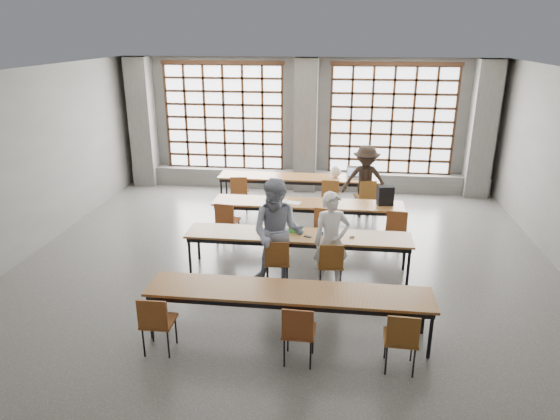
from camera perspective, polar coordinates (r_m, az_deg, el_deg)
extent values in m
plane|color=#4E4E4C|center=(9.00, 0.32, -7.55)|extent=(11.00, 11.00, 0.00)
plane|color=silver|center=(8.02, 0.36, 15.25)|extent=(11.00, 11.00, 0.00)
plane|color=#595956|center=(13.68, 3.04, 9.75)|extent=(10.00, 0.00, 10.00)
plane|color=#595956|center=(10.19, -28.90, 3.76)|extent=(0.00, 11.00, 11.00)
cube|color=#595957|center=(14.43, -15.43, 9.60)|extent=(0.60, 0.55, 3.50)
cube|color=#595957|center=(13.41, 2.96, 9.54)|extent=(0.60, 0.55, 3.50)
cube|color=#595957|center=(13.85, 22.08, 8.46)|extent=(0.60, 0.55, 3.50)
cube|color=white|center=(13.97, -6.35, 10.49)|extent=(3.20, 0.02, 2.80)
cube|color=black|center=(13.89, -6.43, 10.44)|extent=(3.20, 0.05, 2.80)
cube|color=black|center=(14.20, -6.21, 4.66)|extent=(3.32, 0.07, 0.10)
cube|color=black|center=(13.73, -6.67, 16.41)|extent=(3.32, 0.07, 0.10)
cube|color=white|center=(13.67, 12.64, 9.94)|extent=(3.20, 0.02, 2.80)
cube|color=black|center=(13.59, 12.67, 9.88)|extent=(3.20, 0.05, 2.80)
cube|color=black|center=(13.91, 12.22, 3.99)|extent=(3.32, 0.07, 0.10)
cube|color=black|center=(13.43, 13.15, 15.97)|extent=(3.32, 0.07, 0.10)
cube|color=#595957|center=(13.83, 2.87, 3.48)|extent=(9.80, 0.35, 0.50)
cube|color=brown|center=(12.40, 2.20, 3.76)|extent=(4.00, 0.70, 0.04)
cube|color=black|center=(12.42, 2.19, 3.50)|extent=(3.90, 0.64, 0.08)
cylinder|color=black|center=(12.53, -6.73, 2.07)|extent=(0.05, 0.05, 0.69)
cylinder|color=black|center=(13.07, -6.14, 2.84)|extent=(0.05, 0.05, 0.69)
cylinder|color=black|center=(12.23, 11.06, 1.38)|extent=(0.05, 0.05, 0.69)
cylinder|color=black|center=(12.78, 10.90, 2.19)|extent=(0.05, 0.05, 0.69)
cube|color=brown|center=(10.52, 3.19, 0.77)|extent=(4.00, 0.70, 0.04)
cube|color=black|center=(10.54, 3.18, 0.46)|extent=(3.90, 0.64, 0.08)
cylinder|color=black|center=(10.66, -7.31, -1.18)|extent=(0.05, 0.05, 0.69)
cylinder|color=black|center=(11.19, -6.60, -0.13)|extent=(0.05, 0.05, 0.69)
cylinder|color=black|center=(10.44, 13.62, -2.08)|extent=(0.05, 0.05, 0.69)
cylinder|color=black|center=(10.97, 13.31, -0.96)|extent=(0.05, 0.05, 0.69)
cube|color=brown|center=(8.88, 2.06, -2.91)|extent=(4.00, 0.70, 0.04)
cube|color=black|center=(8.90, 2.06, -3.26)|extent=(3.90, 0.64, 0.08)
cylinder|color=black|center=(9.12, -10.29, -5.11)|extent=(0.05, 0.05, 0.69)
cylinder|color=black|center=(9.62, -9.30, -3.68)|extent=(0.05, 0.05, 0.69)
cylinder|color=black|center=(8.83, 14.45, -6.31)|extent=(0.05, 0.05, 0.69)
cylinder|color=black|center=(9.35, 14.04, -4.75)|extent=(0.05, 0.05, 0.69)
cube|color=brown|center=(7.04, 0.97, -9.33)|extent=(4.00, 0.70, 0.04)
cube|color=black|center=(7.07, 0.97, -9.75)|extent=(3.90, 0.64, 0.08)
cylinder|color=black|center=(7.41, -14.56, -11.71)|extent=(0.05, 0.05, 0.69)
cylinder|color=black|center=(7.87, -13.05, -9.56)|extent=(0.05, 0.05, 0.69)
cylinder|color=black|center=(7.07, 16.80, -13.58)|extent=(0.05, 0.05, 0.69)
cylinder|color=black|center=(7.56, 16.11, -11.18)|extent=(0.05, 0.05, 0.69)
cube|color=brown|center=(12.15, -4.64, 2.08)|extent=(0.47, 0.47, 0.04)
cube|color=brown|center=(11.89, -4.75, 2.84)|extent=(0.40, 0.08, 0.40)
cylinder|color=black|center=(12.22, -4.61, 1.08)|extent=(0.02, 0.02, 0.45)
cube|color=brown|center=(11.91, 5.79, 1.69)|extent=(0.44, 0.44, 0.04)
cube|color=brown|center=(11.65, 5.76, 2.46)|extent=(0.40, 0.05, 0.40)
cylinder|color=black|center=(11.99, 5.76, 0.67)|extent=(0.02, 0.02, 0.45)
cube|color=brown|center=(11.93, 9.64, 1.53)|extent=(0.53, 0.53, 0.04)
cube|color=brown|center=(11.68, 10.02, 2.29)|extent=(0.39, 0.15, 0.40)
cylinder|color=black|center=(12.00, 9.57, 0.51)|extent=(0.02, 0.02, 0.45)
cube|color=brown|center=(10.32, -5.95, -1.24)|extent=(0.47, 0.47, 0.04)
cube|color=brown|center=(10.06, -6.40, -0.41)|extent=(0.40, 0.08, 0.40)
cylinder|color=black|center=(10.40, -5.91, -2.39)|extent=(0.02, 0.02, 0.45)
cube|color=brown|center=(10.08, 5.21, -1.73)|extent=(0.47, 0.47, 0.04)
cube|color=brown|center=(9.81, 5.07, -0.90)|extent=(0.40, 0.08, 0.40)
cylinder|color=black|center=(10.16, 5.17, -2.91)|extent=(0.02, 0.02, 0.45)
cube|color=brown|center=(10.14, 13.14, -2.05)|extent=(0.47, 0.47, 0.04)
cube|color=brown|center=(9.87, 13.21, -1.23)|extent=(0.40, 0.08, 0.40)
cylinder|color=black|center=(10.23, 13.04, -3.22)|extent=(0.02, 0.02, 0.45)
cube|color=brown|center=(8.52, -0.31, -5.85)|extent=(0.46, 0.46, 0.04)
cube|color=brown|center=(8.24, -0.35, -5.01)|extent=(0.40, 0.07, 0.40)
cylinder|color=black|center=(8.62, -0.30, -7.20)|extent=(0.02, 0.02, 0.45)
cube|color=brown|center=(8.46, 5.79, -6.14)|extent=(0.45, 0.45, 0.04)
cube|color=brown|center=(8.18, 5.90, -5.30)|extent=(0.40, 0.06, 0.40)
cylinder|color=black|center=(8.56, 5.73, -7.49)|extent=(0.02, 0.02, 0.45)
cube|color=brown|center=(7.08, -13.69, -12.25)|extent=(0.43, 0.43, 0.04)
cube|color=brown|center=(6.80, -14.41, -11.48)|extent=(0.40, 0.04, 0.40)
cylinder|color=black|center=(7.20, -13.55, -13.77)|extent=(0.02, 0.02, 0.45)
cube|color=maroon|center=(6.69, 2.20, -13.65)|extent=(0.43, 0.43, 0.04)
cube|color=maroon|center=(6.40, 2.01, -12.91)|extent=(0.40, 0.04, 0.40)
cylinder|color=black|center=(6.82, 2.17, -15.22)|extent=(0.02, 0.02, 0.45)
cube|color=brown|center=(6.74, 13.62, -14.03)|extent=(0.44, 0.44, 0.04)
cube|color=brown|center=(6.45, 13.90, -13.31)|extent=(0.40, 0.05, 0.40)
cylinder|color=black|center=(6.86, 13.47, -15.59)|extent=(0.02, 0.02, 0.45)
imported|color=silver|center=(8.34, 5.89, -3.55)|extent=(0.71, 0.56, 1.69)
imported|color=#1A294E|center=(8.36, -0.27, -2.68)|extent=(0.97, 0.79, 1.88)
imported|color=black|center=(11.86, 9.73, 3.36)|extent=(1.08, 0.63, 1.66)
cube|color=#BCBCC1|center=(8.89, 5.63, -2.76)|extent=(0.40, 0.32, 0.02)
cube|color=black|center=(8.88, 5.64, -2.71)|extent=(0.33, 0.23, 0.00)
cube|color=#BCBCC1|center=(8.97, 5.51, -1.71)|extent=(0.37, 0.13, 0.26)
cube|color=#8FB2F8|center=(8.97, 5.52, -1.89)|extent=(0.31, 0.11, 0.21)
cube|color=#B0AFB4|center=(12.41, 8.46, 3.71)|extent=(0.37, 0.27, 0.02)
cube|color=black|center=(12.40, 8.46, 3.75)|extent=(0.31, 0.19, 0.00)
cube|color=#B0AFB4|center=(12.51, 8.45, 4.42)|extent=(0.36, 0.08, 0.26)
cube|color=#93C1FF|center=(12.51, 8.45, 4.29)|extent=(0.31, 0.06, 0.21)
ellipsoid|color=silver|center=(8.83, 8.22, -2.98)|extent=(0.11, 0.09, 0.04)
cube|color=green|center=(8.93, 1.79, -2.31)|extent=(0.26, 0.11, 0.09)
cube|color=black|center=(8.77, 3.18, -3.04)|extent=(0.14, 0.11, 0.01)
cube|color=silver|center=(10.61, -0.03, 1.10)|extent=(0.32, 0.25, 0.00)
cube|color=white|center=(10.49, 1.53, 0.86)|extent=(0.34, 0.28, 0.00)
cube|color=black|center=(10.52, 11.95, 1.63)|extent=(0.35, 0.25, 0.40)
ellipsoid|color=white|center=(12.37, 6.40, 4.39)|extent=(0.30, 0.26, 0.29)
cube|color=maroon|center=(7.05, -13.73, -11.91)|extent=(0.21, 0.11, 0.06)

